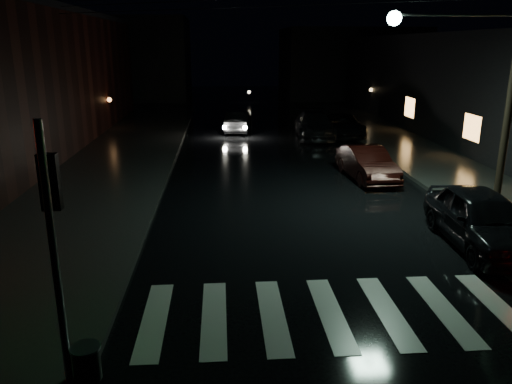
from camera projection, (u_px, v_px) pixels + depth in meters
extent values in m
plane|color=black|center=(214.00, 331.00, 9.66)|extent=(120.00, 120.00, 0.00)
cube|color=#282826|center=(107.00, 165.00, 22.70)|extent=(6.00, 44.00, 0.15)
cube|color=#282826|center=(427.00, 160.00, 23.72)|extent=(4.00, 44.00, 0.15)
cube|color=black|center=(119.00, 59.00, 50.90)|extent=(14.00, 10.00, 8.00)
cube|color=black|center=(350.00, 63.00, 52.68)|extent=(14.00, 10.00, 7.00)
cube|color=beige|center=(359.00, 312.00, 10.34)|extent=(9.00, 3.00, 0.01)
cylinder|color=slate|center=(55.00, 260.00, 7.44)|extent=(0.12, 0.12, 4.20)
cylinder|color=black|center=(87.00, 364.00, 7.97)|extent=(0.44, 0.44, 0.55)
cylinder|color=slate|center=(85.00, 348.00, 7.89)|extent=(0.48, 0.48, 0.04)
cube|color=black|center=(50.00, 182.00, 7.28)|extent=(0.28, 0.16, 0.85)
sphere|color=#0CFF33|center=(54.00, 197.00, 7.44)|extent=(0.20, 0.20, 0.20)
cylinder|color=slate|center=(459.00, 15.00, 15.12)|extent=(4.00, 0.08, 0.08)
sphere|color=#BFFFD8|center=(394.00, 18.00, 15.01)|extent=(0.44, 0.44, 0.44)
imported|color=black|center=(482.00, 219.00, 13.53)|extent=(2.08, 4.72, 1.58)
imported|color=black|center=(367.00, 163.00, 20.41)|extent=(1.74, 4.20, 1.35)
imported|color=black|center=(314.00, 125.00, 29.73)|extent=(2.50, 5.36, 1.51)
imported|color=black|center=(343.00, 125.00, 30.07)|extent=(2.58, 4.99, 1.34)
imported|color=black|center=(238.00, 122.00, 31.65)|extent=(1.91, 4.17, 1.33)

